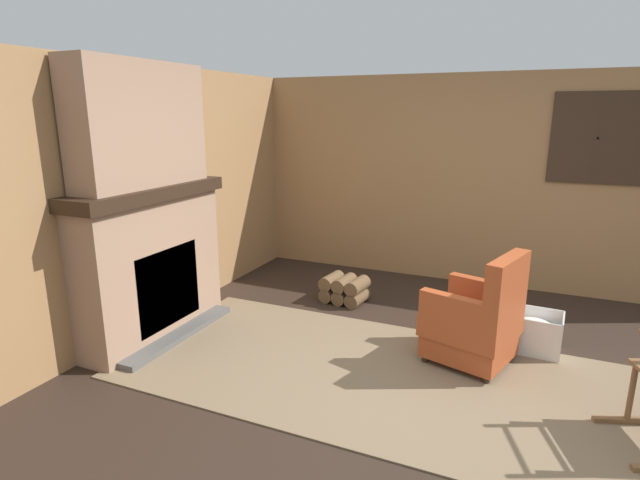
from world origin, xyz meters
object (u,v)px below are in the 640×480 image
object	(u,v)px
armchair	(476,323)
storage_case	(171,174)
firewood_stack	(344,289)
oil_lamp_vase	(121,177)
laundry_basket	(533,332)

from	to	relation	value
armchair	storage_case	distance (m)	2.92
firewood_stack	storage_case	bearing A→B (deg)	-141.90
oil_lamp_vase	armchair	bearing A→B (deg)	16.29
firewood_stack	oil_lamp_vase	size ratio (longest dim) A/B	1.75
laundry_basket	oil_lamp_vase	distance (m)	3.61
oil_lamp_vase	storage_case	xyz separation A→B (m)	(0.00, 0.60, -0.04)
laundry_basket	storage_case	distance (m)	3.43
firewood_stack	armchair	bearing A→B (deg)	-30.47
armchair	laundry_basket	xyz separation A→B (m)	(0.42, 0.43, -0.18)
storage_case	laundry_basket	bearing A→B (deg)	11.18
firewood_stack	laundry_basket	world-z (taller)	laundry_basket
armchair	firewood_stack	distance (m)	1.66
armchair	laundry_basket	world-z (taller)	armchair
storage_case	firewood_stack	bearing A→B (deg)	38.10
firewood_stack	oil_lamp_vase	xyz separation A→B (m)	(-1.31, -1.63, 1.30)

